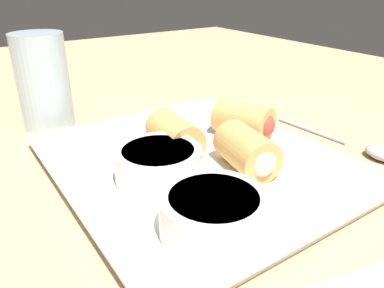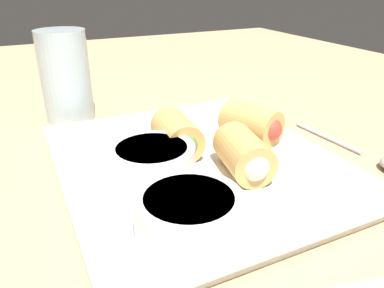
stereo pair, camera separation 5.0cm
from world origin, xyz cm
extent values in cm
cube|color=tan|center=(0.00, 0.00, 1.00)|extent=(180.00, 140.00, 2.00)
cube|color=silver|center=(2.04, 0.50, 2.60)|extent=(29.71, 26.00, 1.20)
cube|color=silver|center=(2.04, 0.50, 3.35)|extent=(30.90, 27.04, 0.30)
cylinder|color=#DBA356|center=(-2.79, -2.54, 5.54)|extent=(7.01, 5.21, 4.07)
sphere|color=beige|center=(-5.30, -2.05, 5.54)|extent=(2.65, 2.65, 2.65)
cylinder|color=#DBA356|center=(4.10, 1.28, 5.54)|extent=(6.73, 4.70, 4.07)
sphere|color=#56843D|center=(1.55, 1.54, 5.54)|extent=(2.65, 2.65, 2.65)
cylinder|color=#DBA356|center=(3.48, -7.58, 5.54)|extent=(7.31, 5.87, 4.07)
sphere|color=#B23D2D|center=(1.05, -8.39, 5.54)|extent=(2.65, 2.65, 2.65)
cylinder|color=white|center=(0.10, 5.53, 5.10)|extent=(7.93, 7.93, 3.19)
cylinder|color=maroon|center=(0.10, 5.53, 6.41)|extent=(6.50, 6.50, 0.57)
cylinder|color=white|center=(-8.85, 5.99, 5.10)|extent=(7.93, 7.93, 3.19)
cylinder|color=#477038|center=(-8.85, 5.99, 6.41)|extent=(6.50, 6.50, 0.57)
cylinder|color=#B2B2B7|center=(2.05, -18.18, 2.25)|extent=(10.24, 1.12, 0.50)
cylinder|color=silver|center=(23.39, 9.27, 8.12)|extent=(6.57, 6.57, 12.24)
camera|label=1|loc=(-26.50, 19.79, 21.07)|focal=35.00mm
camera|label=2|loc=(-28.99, 15.45, 21.07)|focal=35.00mm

